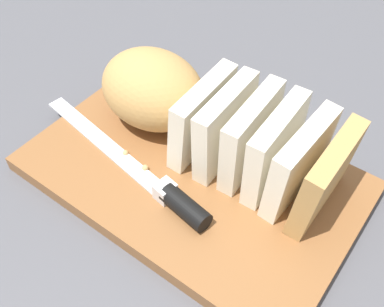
# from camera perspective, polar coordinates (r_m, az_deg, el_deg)

# --- Properties ---
(ground_plane) EXTENTS (3.00, 3.00, 0.00)m
(ground_plane) POSITION_cam_1_polar(r_m,az_deg,el_deg) (0.57, 0.00, -3.45)
(ground_plane) COLOR #4C4C51
(cutting_board) EXTENTS (0.40, 0.25, 0.02)m
(cutting_board) POSITION_cam_1_polar(r_m,az_deg,el_deg) (0.56, 0.00, -2.78)
(cutting_board) COLOR brown
(cutting_board) RESTS_ON ground_plane
(bread_loaf) EXTENTS (0.33, 0.12, 0.10)m
(bread_loaf) POSITION_cam_1_polar(r_m,az_deg,el_deg) (0.55, 1.03, 5.13)
(bread_loaf) COLOR tan
(bread_loaf) RESTS_ON cutting_board
(bread_knife) EXTENTS (0.30, 0.07, 0.02)m
(bread_knife) POSITION_cam_1_polar(r_m,az_deg,el_deg) (0.52, -3.94, -4.35)
(bread_knife) COLOR silver
(bread_knife) RESTS_ON cutting_board
(crumb_near_knife) EXTENTS (0.01, 0.01, 0.01)m
(crumb_near_knife) POSITION_cam_1_polar(r_m,az_deg,el_deg) (0.55, -5.93, -1.81)
(crumb_near_knife) COLOR tan
(crumb_near_knife) RESTS_ON cutting_board
(crumb_near_loaf) EXTENTS (0.01, 0.01, 0.01)m
(crumb_near_loaf) POSITION_cam_1_polar(r_m,az_deg,el_deg) (0.53, -3.72, -4.68)
(crumb_near_loaf) COLOR tan
(crumb_near_loaf) RESTS_ON cutting_board
(crumb_stray_left) EXTENTS (0.01, 0.01, 0.01)m
(crumb_stray_left) POSITION_cam_1_polar(r_m,az_deg,el_deg) (0.57, -8.38, 0.07)
(crumb_stray_left) COLOR tan
(crumb_stray_left) RESTS_ON cutting_board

